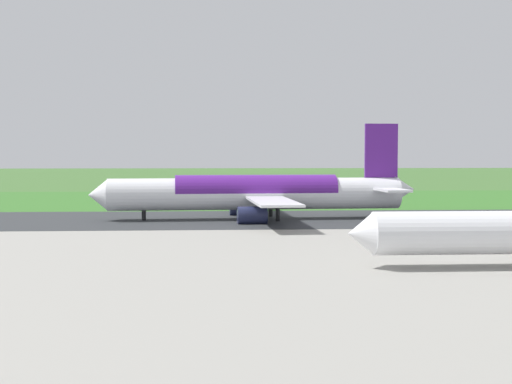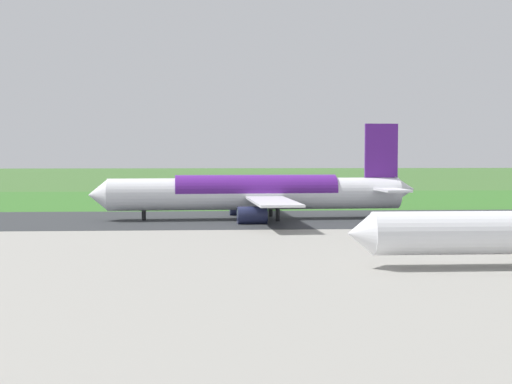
{
  "view_description": "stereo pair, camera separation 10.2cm",
  "coord_description": "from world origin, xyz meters",
  "views": [
    {
      "loc": [
        -7.54,
        110.39,
        10.73
      ],
      "look_at": [
        -14.23,
        0.0,
        4.5
      ],
      "focal_mm": 47.38,
      "sensor_mm": 36.0,
      "label": 1
    },
    {
      "loc": [
        -7.64,
        110.39,
        10.73
      ],
      "look_at": [
        -14.23,
        0.0,
        4.5
      ],
      "focal_mm": 47.38,
      "sensor_mm": 36.0,
      "label": 2
    }
  ],
  "objects": [
    {
      "name": "apron_concrete",
      "position": [
        0.0,
        52.42,
        0.03
      ],
      "size": [
        440.0,
        110.0,
        0.05
      ],
      "primitive_type": "cube",
      "color": "gray",
      "rests_on": "ground"
    },
    {
      "name": "ground_plane",
      "position": [
        0.0,
        0.0,
        0.0
      ],
      "size": [
        800.0,
        800.0,
        0.0
      ],
      "primitive_type": "plane",
      "color": "#3D662D"
    },
    {
      "name": "no_stopping_sign",
      "position": [
        -14.16,
        -47.33,
        1.62
      ],
      "size": [
        0.6,
        0.1,
        2.74
      ],
      "color": "slate",
      "rests_on": "ground"
    },
    {
      "name": "runway_asphalt",
      "position": [
        0.0,
        0.0,
        0.03
      ],
      "size": [
        600.0,
        31.7,
        0.06
      ],
      "primitive_type": "cube",
      "color": "#2D3033",
      "rests_on": "ground"
    },
    {
      "name": "traffic_cone_orange",
      "position": [
        -8.98,
        -46.61,
        0.28
      ],
      "size": [
        0.4,
        0.4,
        0.55
      ],
      "primitive_type": "cone",
      "color": "orange",
      "rests_on": "ground"
    },
    {
      "name": "airliner_main",
      "position": [
        -14.61,
        -0.02,
        4.35
      ],
      "size": [
        54.13,
        44.28,
        15.88
      ],
      "color": "white",
      "rests_on": "ground"
    },
    {
      "name": "grass_verge_foreground",
      "position": [
        0.0,
        -43.4,
        0.02
      ],
      "size": [
        600.0,
        80.0,
        0.04
      ],
      "primitive_type": "cube",
      "color": "#346B27",
      "rests_on": "ground"
    }
  ]
}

